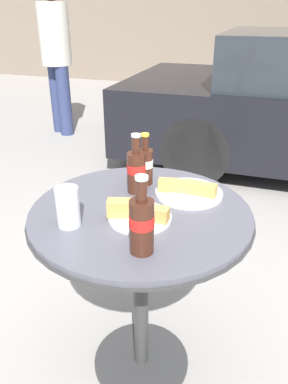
# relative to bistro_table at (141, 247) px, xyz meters

# --- Properties ---
(ground_plane) EXTENTS (30.00, 30.00, 0.00)m
(ground_plane) POSITION_rel_bistro_table_xyz_m (0.00, 0.00, -0.62)
(ground_plane) COLOR gray
(bistro_table) EXTENTS (0.80, 0.80, 0.78)m
(bistro_table) POSITION_rel_bistro_table_xyz_m (0.00, 0.00, 0.00)
(bistro_table) COLOR #333333
(bistro_table) RESTS_ON ground_plane
(cola_bottle_left) EXTENTS (0.07, 0.07, 0.24)m
(cola_bottle_left) POSITION_rel_bistro_table_xyz_m (0.09, -0.24, 0.26)
(cola_bottle_left) COLOR #3D1E14
(cola_bottle_left) RESTS_ON bistro_table
(cola_bottle_right) EXTENTS (0.06, 0.06, 0.21)m
(cola_bottle_right) POSITION_rel_bistro_table_xyz_m (-0.05, 0.21, 0.24)
(cola_bottle_right) COLOR #3D1E14
(cola_bottle_right) RESTS_ON bistro_table
(cola_bottle_center) EXTENTS (0.07, 0.07, 0.23)m
(cola_bottle_center) POSITION_rel_bistro_table_xyz_m (-0.06, 0.13, 0.25)
(cola_bottle_center) COLOR #3D1E14
(cola_bottle_center) RESTS_ON bistro_table
(drinking_glass) EXTENTS (0.08, 0.08, 0.13)m
(drinking_glass) POSITION_rel_bistro_table_xyz_m (-0.19, -0.17, 0.22)
(drinking_glass) COLOR #C68923
(drinking_glass) RESTS_ON bistro_table
(lunch_plate_near) EXTENTS (0.26, 0.26, 0.06)m
(lunch_plate_near) POSITION_rel_bistro_table_xyz_m (0.14, 0.17, 0.18)
(lunch_plate_near) COLOR white
(lunch_plate_near) RESTS_ON bistro_table
(lunch_plate_far) EXTENTS (0.22, 0.22, 0.07)m
(lunch_plate_far) POSITION_rel_bistro_table_xyz_m (0.02, -0.07, 0.18)
(lunch_plate_far) COLOR white
(lunch_plate_far) RESTS_ON bistro_table
(pedestrian) EXTENTS (0.35, 0.35, 1.70)m
(pedestrian) POSITION_rel_bistro_table_xyz_m (-2.02, 2.93, 0.34)
(pedestrian) COLOR navy
(pedestrian) RESTS_ON ground_plane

